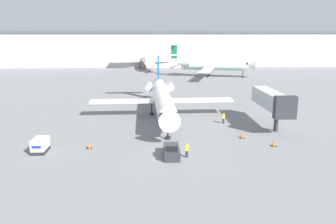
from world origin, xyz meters
TOP-DOWN VIEW (x-y plane):
  - ground_plane at (0.00, 0.00)m, footprint 600.00×600.00m
  - terminal_building at (0.00, 120.00)m, footprint 180.00×16.80m
  - airplane_main at (-0.61, 21.54)m, footprint 26.66×33.88m
  - pushback_tug at (0.07, 0.35)m, footprint 1.91×4.23m
  - luggage_cart at (-16.92, 2.73)m, footprint 1.66×2.86m
  - worker_near_tug at (1.93, 0.05)m, footprint 0.40×0.26m
  - worker_by_wing at (9.80, 15.66)m, footprint 0.40×0.25m
  - traffic_cone_left at (-10.89, 3.95)m, footprint 0.69×0.69m
  - traffic_cone_right at (10.89, 7.49)m, footprint 0.70×0.70m
  - traffic_cone_mid at (14.29, 3.69)m, footprint 0.71×0.71m
  - airplane_parked_far_left at (18.34, 79.21)m, footprint 30.57×35.61m
  - airplane_parked_far_right at (-5.90, 111.24)m, footprint 31.53×35.90m
  - jet_bridge at (17.12, 13.37)m, footprint 3.20×13.07m

SIDE VIEW (x-z plane):
  - ground_plane at x=0.00m, z-range 0.00..0.00m
  - traffic_cone_left at x=-10.89m, z-range -0.02..0.68m
  - traffic_cone_mid at x=14.29m, z-range -0.02..0.77m
  - traffic_cone_right at x=10.89m, z-range -0.02..0.80m
  - pushback_tug at x=0.07m, z-range -0.24..1.72m
  - luggage_cart at x=-16.92m, z-range 0.00..1.85m
  - worker_by_wing at x=9.80m, z-range 0.05..1.86m
  - worker_near_tug at x=1.93m, z-range 0.05..1.89m
  - airplane_main at x=-0.61m, z-range -1.68..8.79m
  - airplane_parked_far_right at x=-5.90m, z-range -1.65..9.26m
  - airplane_parked_far_left at x=18.34m, z-range -1.41..9.94m
  - jet_bridge at x=17.12m, z-range 1.36..7.55m
  - terminal_building at x=0.00m, z-range 0.03..16.44m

